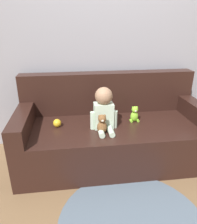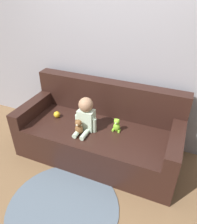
% 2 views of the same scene
% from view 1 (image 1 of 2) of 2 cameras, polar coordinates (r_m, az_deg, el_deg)
% --- Properties ---
extents(ground_plane, '(12.00, 12.00, 0.00)m').
position_cam_1_polar(ground_plane, '(2.65, 3.63, -11.92)').
color(ground_plane, brown).
extents(wall_back, '(8.00, 0.05, 2.60)m').
position_cam_1_polar(wall_back, '(2.73, 2.02, 18.36)').
color(wall_back, '#93939E').
rests_on(wall_back, ground_plane).
extents(couch, '(2.07, 0.92, 0.95)m').
position_cam_1_polar(couch, '(2.54, 3.54, -5.12)').
color(couch, black).
rests_on(couch, ground_plane).
extents(person_baby, '(0.29, 0.33, 0.44)m').
position_cam_1_polar(person_baby, '(2.24, 1.40, 0.58)').
color(person_baby, silver).
rests_on(person_baby, couch).
extents(teddy_bear_brown, '(0.10, 0.09, 0.21)m').
position_cam_1_polar(teddy_bear_brown, '(2.16, 0.92, -3.21)').
color(teddy_bear_brown, brown).
rests_on(teddy_bear_brown, couch).
extents(plush_toy_side, '(0.11, 0.08, 0.18)m').
position_cam_1_polar(plush_toy_side, '(2.47, 9.37, -0.62)').
color(plush_toy_side, '#8CD133').
rests_on(plush_toy_side, couch).
extents(toy_ball, '(0.09, 0.09, 0.09)m').
position_cam_1_polar(toy_ball, '(2.37, -10.76, -2.81)').
color(toy_ball, gold).
rests_on(toy_ball, couch).
extents(floor_rug, '(1.20, 1.20, 0.01)m').
position_cam_1_polar(floor_rug, '(1.98, 8.85, -26.75)').
color(floor_rug, slate).
rests_on(floor_rug, ground_plane).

